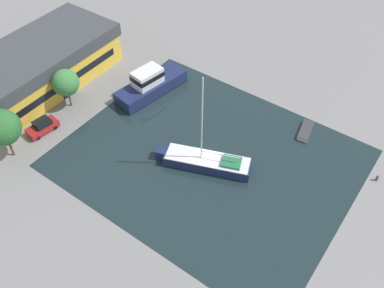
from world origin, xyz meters
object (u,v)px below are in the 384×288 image
at_px(quay_tree_near_building, 66,83).
at_px(small_dinghy, 306,131).
at_px(parked_car, 42,126).
at_px(motor_cruiser, 150,84).
at_px(quay_tree_by_water, 2,128).
at_px(sailboat_moored, 206,161).
at_px(warehouse_building, 40,65).

xyz_separation_m(quay_tree_near_building, small_dinghy, (14.44, -29.25, -3.74)).
bearing_deg(parked_car, motor_cruiser, -106.36).
distance_m(quay_tree_by_water, small_dinghy, 38.02).
height_order(quay_tree_by_water, motor_cruiser, quay_tree_by_water).
relative_size(quay_tree_by_water, small_dinghy, 1.70).
xyz_separation_m(quay_tree_near_building, sailboat_moored, (1.87, -21.88, -3.25)).
distance_m(motor_cruiser, small_dinghy, 22.69).
bearing_deg(quay_tree_by_water, warehouse_building, 34.53).
xyz_separation_m(quay_tree_by_water, motor_cruiser, (19.67, -6.07, -3.23)).
relative_size(warehouse_building, parked_car, 5.38).
relative_size(sailboat_moored, small_dinghy, 3.24).
xyz_separation_m(quay_tree_by_water, small_dinghy, (25.31, -28.02, -4.47)).
bearing_deg(warehouse_building, motor_cruiser, -63.37).
xyz_separation_m(warehouse_building, sailboat_moored, (0.56, -29.03, -2.40)).
xyz_separation_m(warehouse_building, parked_car, (-7.11, -8.09, -2.28)).
distance_m(warehouse_building, motor_cruiser, 16.36).
distance_m(warehouse_building, small_dinghy, 38.80).
xyz_separation_m(quay_tree_near_building, motor_cruiser, (8.80, -7.31, -2.51)).
distance_m(parked_car, sailboat_moored, 22.30).
distance_m(quay_tree_by_water, parked_car, 6.38).
relative_size(parked_car, motor_cruiser, 0.38).
distance_m(quay_tree_near_building, sailboat_moored, 22.20).
height_order(quay_tree_near_building, motor_cruiser, quay_tree_near_building).
xyz_separation_m(quay_tree_near_building, parked_car, (-5.80, -0.94, -3.13)).
bearing_deg(parked_car, sailboat_moored, -152.66).
bearing_deg(quay_tree_near_building, motor_cruiser, -39.72).
bearing_deg(small_dinghy, quay_tree_by_water, -149.19).
xyz_separation_m(motor_cruiser, small_dinghy, (5.64, -21.95, -1.23)).
relative_size(warehouse_building, quay_tree_near_building, 3.99).
relative_size(quay_tree_near_building, motor_cruiser, 0.51).
height_order(motor_cruiser, small_dinghy, motor_cruiser).
bearing_deg(parked_car, quay_tree_near_building, -73.60).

